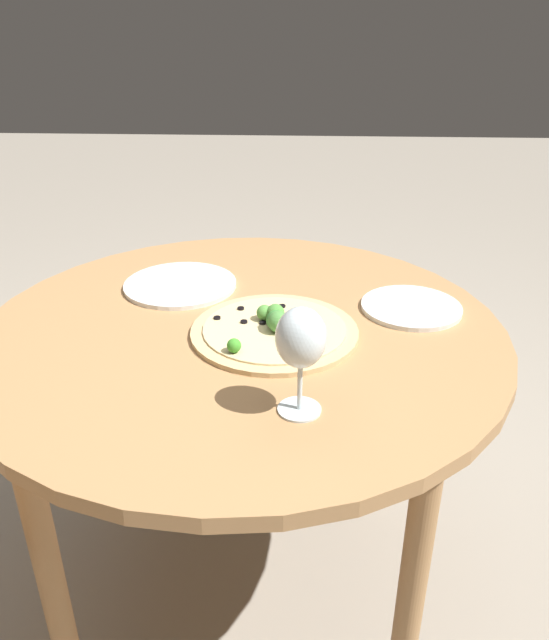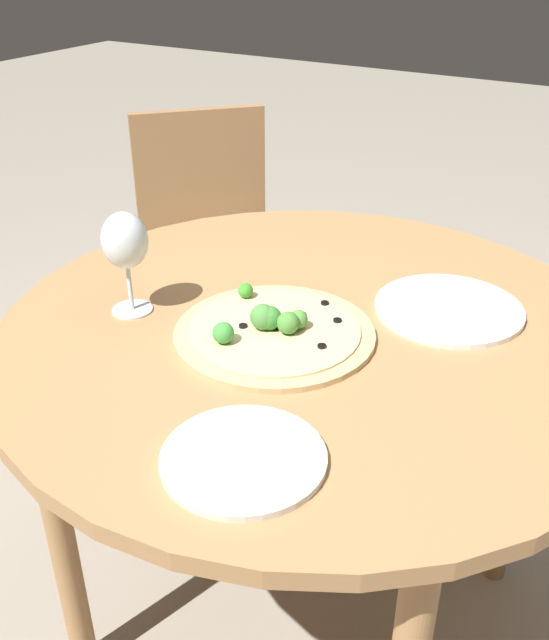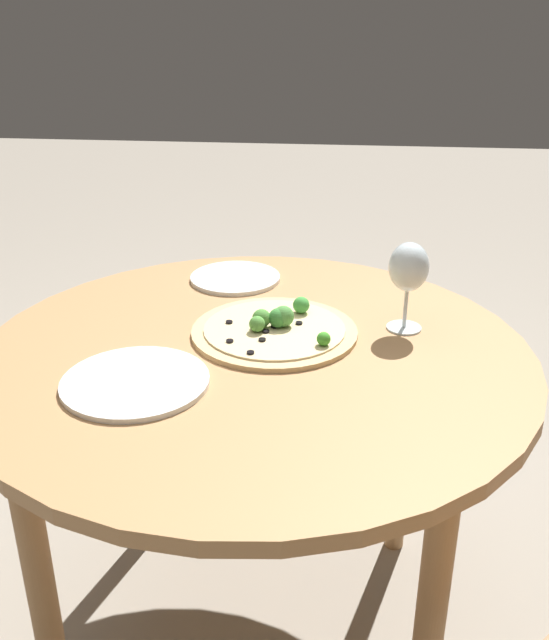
{
  "view_description": "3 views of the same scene",
  "coord_description": "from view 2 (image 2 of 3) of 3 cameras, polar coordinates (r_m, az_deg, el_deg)",
  "views": [
    {
      "loc": [
        0.12,
        -1.11,
        1.31
      ],
      "look_at": [
        0.07,
        -0.03,
        0.77
      ],
      "focal_mm": 35.0,
      "sensor_mm": 36.0,
      "label": 1
    },
    {
      "loc": [
        0.93,
        0.48,
        1.33
      ],
      "look_at": [
        0.07,
        -0.03,
        0.77
      ],
      "focal_mm": 40.0,
      "sensor_mm": 36.0,
      "label": 2
    },
    {
      "loc": [
        -1.2,
        -0.17,
        1.34
      ],
      "look_at": [
        0.07,
        -0.03,
        0.77
      ],
      "focal_mm": 40.0,
      "sensor_mm": 36.0,
      "label": 3
    }
  ],
  "objects": [
    {
      "name": "ground_plane",
      "position": [
        1.69,
        2.28,
        -22.41
      ],
      "size": [
        12.0,
        12.0,
        0.0
      ],
      "primitive_type": "plane",
      "color": "gray"
    },
    {
      "name": "dining_table",
      "position": [
        1.24,
        2.87,
        -3.52
      ],
      "size": [
        1.05,
        1.05,
        0.74
      ],
      "color": "#A87A4C",
      "rests_on": "ground_plane"
    },
    {
      "name": "chair",
      "position": [
        2.08,
        -5.03,
        5.28
      ],
      "size": [
        0.57,
        0.57,
        0.87
      ],
      "rotation": [
        0.0,
        0.0,
        -3.9
      ],
      "color": "#997047",
      "rests_on": "ground_plane"
    },
    {
      "name": "pizza",
      "position": [
        1.16,
        -0.11,
        -0.82
      ],
      "size": [
        0.33,
        0.33,
        0.06
      ],
      "color": "tan",
      "rests_on": "dining_table"
    },
    {
      "name": "wine_glass",
      "position": [
        1.21,
        -11.88,
        6.04
      ],
      "size": [
        0.08,
        0.08,
        0.18
      ],
      "color": "silver",
      "rests_on": "dining_table"
    },
    {
      "name": "plate_near",
      "position": [
        1.27,
        13.77,
        0.89
      ],
      "size": [
        0.26,
        0.26,
        0.01
      ],
      "color": "silver",
      "rests_on": "dining_table"
    },
    {
      "name": "plate_far",
      "position": [
        0.91,
        -2.5,
        -10.98
      ],
      "size": [
        0.21,
        0.21,
        0.01
      ],
      "color": "silver",
      "rests_on": "dining_table"
    }
  ]
}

